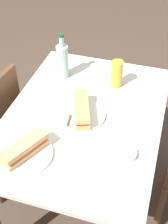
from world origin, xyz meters
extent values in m
plane|color=#47382D|center=(0.00, 0.00, 0.00)|extent=(8.00, 8.00, 0.00)
cube|color=beige|center=(0.00, 0.00, 0.72)|extent=(1.09, 0.79, 0.03)
cylinder|color=#262628|center=(0.49, -0.33, 0.35)|extent=(0.06, 0.06, 0.71)
cylinder|color=#262628|center=(0.49, 0.33, 0.35)|extent=(0.06, 0.06, 0.71)
cube|color=brown|center=(-0.02, 0.49, 0.65)|extent=(0.38, 0.07, 0.40)
cylinder|color=brown|center=(0.16, 0.48, 0.22)|extent=(0.04, 0.04, 0.43)
cylinder|color=brown|center=(-0.11, -0.48, 0.22)|extent=(0.04, 0.04, 0.43)
cylinder|color=white|center=(-0.01, 0.01, 0.75)|extent=(0.24, 0.24, 0.01)
cube|color=tan|center=(-0.01, 0.01, 0.77)|extent=(0.25, 0.15, 0.02)
cube|color=#B74C3D|center=(-0.01, 0.01, 0.79)|extent=(0.23, 0.14, 0.02)
cube|color=tan|center=(-0.01, 0.01, 0.81)|extent=(0.25, 0.15, 0.02)
cube|color=silver|center=(0.01, 0.07, 0.75)|extent=(0.10, 0.03, 0.00)
cube|color=#59331E|center=(-0.08, 0.05, 0.76)|extent=(0.08, 0.02, 0.01)
cylinder|color=white|center=(-0.34, 0.17, 0.75)|extent=(0.24, 0.24, 0.01)
cube|color=tan|center=(-0.34, 0.17, 0.77)|extent=(0.23, 0.16, 0.02)
cube|color=#B74C3D|center=(-0.34, 0.17, 0.79)|extent=(0.21, 0.15, 0.02)
cube|color=tan|center=(-0.34, 0.17, 0.81)|extent=(0.23, 0.16, 0.02)
cube|color=silver|center=(-0.28, 0.21, 0.75)|extent=(0.10, 0.04, 0.00)
cube|color=#59331E|center=(-0.36, 0.23, 0.76)|extent=(0.08, 0.03, 0.01)
cylinder|color=#99C6B7|center=(0.29, 0.22, 0.84)|extent=(0.07, 0.07, 0.20)
cylinder|color=#99C6B7|center=(0.29, 0.22, 0.97)|extent=(0.03, 0.03, 0.06)
cylinder|color=#19472D|center=(0.29, 0.22, 1.01)|extent=(0.03, 0.03, 0.02)
cylinder|color=gold|center=(0.30, -0.10, 0.82)|extent=(0.06, 0.06, 0.16)
cylinder|color=silver|center=(-0.21, -0.26, 0.75)|extent=(0.09, 0.09, 0.03)
cube|color=white|center=(-0.05, -0.26, 0.74)|extent=(0.18, 0.18, 0.00)
camera|label=1|loc=(-1.14, -0.35, 1.81)|focal=49.95mm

